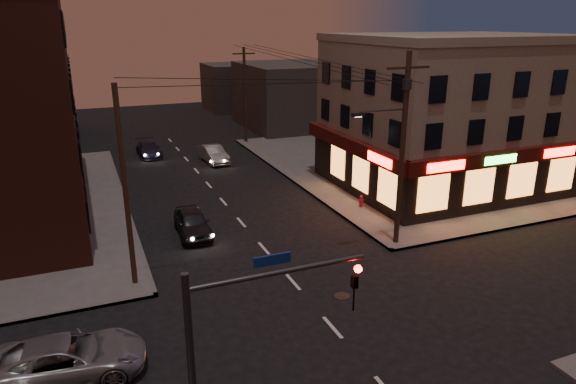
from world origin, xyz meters
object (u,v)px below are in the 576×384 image
sedan_near (192,222)px  sedan_mid (213,154)px  sedan_far (149,149)px  suv_cross (65,359)px  fire_hydrant (361,201)px

sedan_near → sedan_mid: sedan_near is taller
sedan_far → sedan_mid: bearing=-43.3°
sedan_far → suv_cross: bearing=-104.9°
sedan_near → fire_hydrant: size_ratio=5.50×
sedan_mid → sedan_far: size_ratio=0.97×
sedan_mid → sedan_far: (-4.80, 4.24, -0.07)m
sedan_near → sedan_far: 19.02m
suv_cross → sedan_far: bearing=-8.7°
sedan_near → sedan_far: size_ratio=0.96×
suv_cross → sedan_far: 30.37m
sedan_mid → fire_hydrant: 15.93m
suv_cross → sedan_mid: (11.64, 25.35, -0.02)m
suv_cross → sedan_mid: suv_cross is taller
sedan_mid → sedan_far: bearing=133.3°
sedan_near → fire_hydrant: 10.88m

